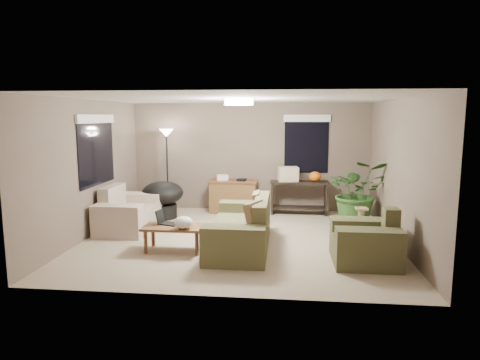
# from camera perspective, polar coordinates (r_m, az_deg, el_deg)

# --- Properties ---
(room_shell) EXTENTS (5.50, 5.50, 5.50)m
(room_shell) POSITION_cam_1_polar(r_m,az_deg,el_deg) (7.54, -0.15, 1.28)
(room_shell) COLOR tan
(room_shell) RESTS_ON ground
(main_sofa) EXTENTS (0.95, 2.20, 0.85)m
(main_sofa) POSITION_cam_1_polar(r_m,az_deg,el_deg) (7.25, 0.32, -6.72)
(main_sofa) COLOR brown
(main_sofa) RESTS_ON ground
(throw_pillows) EXTENTS (0.40, 1.38, 0.47)m
(throw_pillows) POSITION_cam_1_polar(r_m,az_deg,el_deg) (7.15, 2.36, -4.02)
(throw_pillows) COLOR #8C7251
(throw_pillows) RESTS_ON main_sofa
(loveseat) EXTENTS (0.90, 1.60, 0.85)m
(loveseat) POSITION_cam_1_polar(r_m,az_deg,el_deg) (8.73, -14.71, -4.36)
(loveseat) COLOR beige
(loveseat) RESTS_ON ground
(armchair) EXTENTS (0.95, 1.00, 0.85)m
(armchair) POSITION_cam_1_polar(r_m,az_deg,el_deg) (6.80, 16.45, -8.11)
(armchair) COLOR #4E4E2F
(armchair) RESTS_ON ground
(coffee_table) EXTENTS (1.00, 0.55, 0.42)m
(coffee_table) POSITION_cam_1_polar(r_m,az_deg,el_deg) (7.14, -8.79, -6.54)
(coffee_table) COLOR brown
(coffee_table) RESTS_ON ground
(laptop) EXTENTS (0.41, 0.33, 0.24)m
(laptop) POSITION_cam_1_polar(r_m,az_deg,el_deg) (7.25, -9.91, -5.35)
(laptop) COLOR black
(laptop) RESTS_ON coffee_table
(plastic_bag) EXTENTS (0.34, 0.32, 0.20)m
(plastic_bag) POSITION_cam_1_polar(r_m,az_deg,el_deg) (6.91, -7.52, -5.63)
(plastic_bag) COLOR white
(plastic_bag) RESTS_ON coffee_table
(desk) EXTENTS (1.10, 0.50, 0.75)m
(desk) POSITION_cam_1_polar(r_m,az_deg,el_deg) (9.82, -0.91, -2.17)
(desk) COLOR brown
(desk) RESTS_ON ground
(desk_papers) EXTENTS (0.71, 0.31, 0.12)m
(desk_papers) POSITION_cam_1_polar(r_m,az_deg,el_deg) (9.75, -1.84, 0.28)
(desk_papers) COLOR silver
(desk_papers) RESTS_ON desk
(console_table) EXTENTS (1.30, 0.40, 0.75)m
(console_table) POSITION_cam_1_polar(r_m,az_deg,el_deg) (9.74, 7.86, -1.98)
(console_table) COLOR black
(console_table) RESTS_ON ground
(pumpkin) EXTENTS (0.34, 0.34, 0.22)m
(pumpkin) POSITION_cam_1_polar(r_m,az_deg,el_deg) (9.69, 9.98, 0.46)
(pumpkin) COLOR orange
(pumpkin) RESTS_ON console_table
(cardboard_box) EXTENTS (0.48, 0.39, 0.32)m
(cardboard_box) POSITION_cam_1_polar(r_m,az_deg,el_deg) (9.66, 6.43, 0.81)
(cardboard_box) COLOR beige
(cardboard_box) RESTS_ON console_table
(papasan_chair) EXTENTS (1.03, 1.03, 0.80)m
(papasan_chair) POSITION_cam_1_polar(r_m,az_deg,el_deg) (9.44, -10.27, -2.21)
(papasan_chair) COLOR black
(papasan_chair) RESTS_ON ground
(floor_lamp) EXTENTS (0.32, 0.32, 1.91)m
(floor_lamp) POSITION_cam_1_polar(r_m,az_deg,el_deg) (9.83, -9.76, 4.89)
(floor_lamp) COLOR black
(floor_lamp) RESTS_ON ground
(ceiling_fixture) EXTENTS (0.50, 0.50, 0.10)m
(ceiling_fixture) POSITION_cam_1_polar(r_m,az_deg,el_deg) (7.49, -0.16, 10.35)
(ceiling_fixture) COLOR white
(ceiling_fixture) RESTS_ON room_shell
(houseplant) EXTENTS (1.20, 1.33, 1.04)m
(houseplant) POSITION_cam_1_polar(r_m,az_deg,el_deg) (9.09, 15.36, -2.45)
(houseplant) COLOR #2D5923
(houseplant) RESTS_ON ground
(cat_scratching_post) EXTENTS (0.32, 0.32, 0.50)m
(cat_scratching_post) POSITION_cam_1_polar(r_m,az_deg,el_deg) (8.39, 15.82, -5.49)
(cat_scratching_post) COLOR tan
(cat_scratching_post) RESTS_ON ground
(window_left) EXTENTS (0.05, 1.56, 1.33)m
(window_left) POSITION_cam_1_polar(r_m,az_deg,el_deg) (8.51, -18.60, 5.27)
(window_left) COLOR black
(window_left) RESTS_ON room_shell
(window_back) EXTENTS (1.06, 0.05, 1.33)m
(window_back) POSITION_cam_1_polar(r_m,az_deg,el_deg) (9.94, 8.88, 6.04)
(window_back) COLOR black
(window_back) RESTS_ON room_shell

